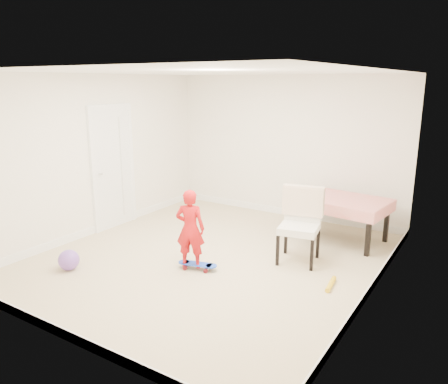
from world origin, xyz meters
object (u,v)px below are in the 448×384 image
Objects in this scene: dining_chair at (299,226)px; child at (190,231)px; balloon at (69,260)px; skateboard at (198,266)px; dining_table at (338,218)px.

child is at bearing -149.03° from dining_chair.
child is (-1.13, -1.01, 0.01)m from dining_chair.
child is at bearing 33.54° from balloon.
dining_chair is 0.98× the size of child.
dining_chair reaches higher than skateboard.
dining_table is 1.41× the size of dining_chair.
balloon is (-1.37, -0.91, -0.40)m from child.
dining_chair is (-0.17, -1.18, 0.18)m from dining_table.
child is 1.69m from balloon.
balloon is at bearing -124.05° from dining_table.
skateboard is 0.51m from child.
dining_table is at bearing 71.22° from dining_chair.
skateboard is at bearing -112.64° from dining_table.
dining_chair is 1.51m from child.
balloon is at bearing -153.26° from dining_chair.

